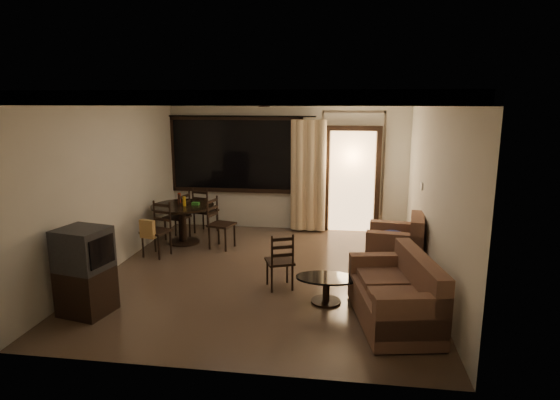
% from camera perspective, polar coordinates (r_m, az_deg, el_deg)
% --- Properties ---
extents(ground, '(5.50, 5.50, 0.00)m').
position_cam_1_polar(ground, '(7.53, -1.80, -8.99)').
color(ground, '#7F6651').
rests_on(ground, ground).
extents(room_shell, '(5.50, 6.70, 5.50)m').
position_cam_1_polar(room_shell, '(8.76, 3.98, 6.32)').
color(room_shell, beige).
rests_on(room_shell, ground).
extents(dining_table, '(1.19, 1.19, 0.97)m').
position_cam_1_polar(dining_table, '(9.14, -11.74, -1.57)').
color(dining_table, black).
rests_on(dining_table, ground).
extents(dining_chair_west, '(0.51, 0.51, 0.95)m').
position_cam_1_polar(dining_chair_west, '(9.48, -12.32, -3.02)').
color(dining_chair_west, black).
rests_on(dining_chair_west, ground).
extents(dining_chair_east, '(0.51, 0.51, 0.95)m').
position_cam_1_polar(dining_chair_east, '(8.78, -7.17, -4.04)').
color(dining_chair_east, black).
rests_on(dining_chair_east, ground).
extents(dining_chair_south, '(0.51, 0.55, 0.95)m').
position_cam_1_polar(dining_chair_south, '(8.54, -14.84, -4.66)').
color(dining_chair_south, black).
rests_on(dining_chair_south, ground).
extents(dining_chair_north, '(0.51, 0.51, 0.95)m').
position_cam_1_polar(dining_chair_north, '(9.85, -9.08, -2.31)').
color(dining_chair_north, black).
rests_on(dining_chair_north, ground).
extents(tv_cabinet, '(0.69, 0.64, 1.13)m').
position_cam_1_polar(tv_cabinet, '(6.54, -22.68, -7.99)').
color(tv_cabinet, black).
rests_on(tv_cabinet, ground).
extents(sofa, '(1.10, 1.69, 0.84)m').
position_cam_1_polar(sofa, '(6.06, 14.21, -11.38)').
color(sofa, '#452920').
rests_on(sofa, ground).
extents(armchair, '(0.98, 0.98, 0.88)m').
position_cam_1_polar(armchair, '(7.91, 14.21, -5.55)').
color(armchair, '#452920').
rests_on(armchair, ground).
extents(coffee_table, '(0.83, 0.50, 0.37)m').
position_cam_1_polar(coffee_table, '(6.48, 5.67, -10.33)').
color(coffee_table, black).
rests_on(coffee_table, ground).
extents(side_chair, '(0.49, 0.49, 0.85)m').
position_cam_1_polar(side_chair, '(6.92, -0.02, -8.70)').
color(side_chair, black).
rests_on(side_chair, ground).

